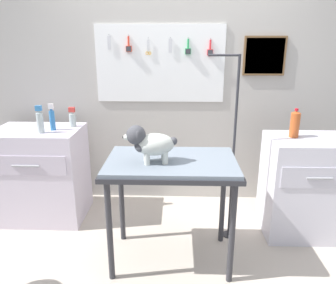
{
  "coord_description": "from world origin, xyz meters",
  "views": [
    {
      "loc": [
        0.02,
        -2.06,
        1.69
      ],
      "look_at": [
        -0.06,
        0.24,
        0.96
      ],
      "focal_mm": 34.73,
      "sensor_mm": 36.0,
      "label": 1
    }
  ],
  "objects_px": {
    "cabinet_right": "(304,186)",
    "dog": "(150,143)",
    "spray_bottle_short": "(52,119)",
    "counter_left": "(42,174)",
    "grooming_table": "(171,171)",
    "grooming_arm": "(232,159)",
    "soda_bottle": "(295,124)"
  },
  "relations": [
    {
      "from": "cabinet_right",
      "to": "dog",
      "type": "bearing_deg",
      "value": -159.36
    },
    {
      "from": "cabinet_right",
      "to": "spray_bottle_short",
      "type": "xyz_separation_m",
      "value": [
        -2.27,
        0.18,
        0.55
      ]
    },
    {
      "from": "counter_left",
      "to": "grooming_table",
      "type": "bearing_deg",
      "value": -26.41
    },
    {
      "from": "cabinet_right",
      "to": "spray_bottle_short",
      "type": "bearing_deg",
      "value": 175.51
    },
    {
      "from": "spray_bottle_short",
      "to": "grooming_arm",
      "type": "bearing_deg",
      "value": -10.01
    },
    {
      "from": "spray_bottle_short",
      "to": "cabinet_right",
      "type": "bearing_deg",
      "value": -4.49
    },
    {
      "from": "dog",
      "to": "soda_bottle",
      "type": "xyz_separation_m",
      "value": [
        1.19,
        0.54,
        0.01
      ]
    },
    {
      "from": "grooming_table",
      "to": "spray_bottle_short",
      "type": "distance_m",
      "value": 1.29
    },
    {
      "from": "grooming_table",
      "to": "soda_bottle",
      "type": "height_order",
      "value": "soda_bottle"
    },
    {
      "from": "spray_bottle_short",
      "to": "soda_bottle",
      "type": "xyz_separation_m",
      "value": [
        2.14,
        -0.14,
        0.01
      ]
    },
    {
      "from": "grooming_table",
      "to": "counter_left",
      "type": "distance_m",
      "value": 1.45
    },
    {
      "from": "counter_left",
      "to": "spray_bottle_short",
      "type": "height_order",
      "value": "spray_bottle_short"
    },
    {
      "from": "spray_bottle_short",
      "to": "grooming_table",
      "type": "bearing_deg",
      "value": -29.11
    },
    {
      "from": "grooming_table",
      "to": "dog",
      "type": "height_order",
      "value": "dog"
    },
    {
      "from": "grooming_table",
      "to": "spray_bottle_short",
      "type": "bearing_deg",
      "value": 150.89
    },
    {
      "from": "grooming_table",
      "to": "cabinet_right",
      "type": "bearing_deg",
      "value": 20.41
    },
    {
      "from": "grooming_table",
      "to": "soda_bottle",
      "type": "relative_size",
      "value": 3.95
    },
    {
      "from": "dog",
      "to": "soda_bottle",
      "type": "relative_size",
      "value": 1.54
    },
    {
      "from": "cabinet_right",
      "to": "soda_bottle",
      "type": "bearing_deg",
      "value": 163.85
    },
    {
      "from": "dog",
      "to": "cabinet_right",
      "type": "relative_size",
      "value": 0.43
    },
    {
      "from": "dog",
      "to": "cabinet_right",
      "type": "xyz_separation_m",
      "value": [
        1.32,
        0.5,
        -0.55
      ]
    },
    {
      "from": "dog",
      "to": "grooming_arm",
      "type": "bearing_deg",
      "value": 31.04
    },
    {
      "from": "grooming_arm",
      "to": "dog",
      "type": "distance_m",
      "value": 0.81
    },
    {
      "from": "cabinet_right",
      "to": "soda_bottle",
      "type": "distance_m",
      "value": 0.58
    },
    {
      "from": "counter_left",
      "to": "cabinet_right",
      "type": "relative_size",
      "value": 1.01
    },
    {
      "from": "grooming_arm",
      "to": "soda_bottle",
      "type": "height_order",
      "value": "grooming_arm"
    },
    {
      "from": "grooming_arm",
      "to": "cabinet_right",
      "type": "bearing_deg",
      "value": 8.9
    },
    {
      "from": "grooming_arm",
      "to": "cabinet_right",
      "type": "height_order",
      "value": "grooming_arm"
    },
    {
      "from": "counter_left",
      "to": "cabinet_right",
      "type": "bearing_deg",
      "value": -4.59
    },
    {
      "from": "grooming_table",
      "to": "counter_left",
      "type": "xyz_separation_m",
      "value": [
        -1.27,
        0.63,
        -0.31
      ]
    },
    {
      "from": "grooming_table",
      "to": "counter_left",
      "type": "height_order",
      "value": "counter_left"
    },
    {
      "from": "cabinet_right",
      "to": "spray_bottle_short",
      "type": "relative_size",
      "value": 3.66
    }
  ]
}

